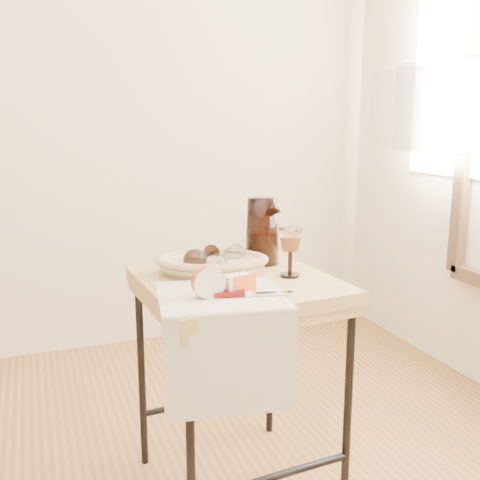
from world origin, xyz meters
name	(u,v)px	position (x,y,z in m)	size (l,w,h in m)	color
wall_back	(21,74)	(0.00, 1.80, 1.35)	(3.60, 0.00, 2.70)	beige
side_table	(238,386)	(0.55, 0.48, 0.34)	(0.54, 0.54, 0.69)	olive
tea_towel	(221,295)	(0.45, 0.34, 0.69)	(0.33, 0.30, 0.01)	white
bread_basket	(212,265)	(0.50, 0.56, 0.71)	(0.30, 0.21, 0.05)	tan
goblet_lying_a	(202,258)	(0.47, 0.58, 0.73)	(0.12, 0.07, 0.07)	#392217
goblet_lying_b	(228,258)	(0.54, 0.55, 0.73)	(0.11, 0.07, 0.07)	white
pitcher	(262,231)	(0.69, 0.62, 0.79)	(0.15, 0.23, 0.26)	black
wine_goblet	(290,252)	(0.71, 0.45, 0.76)	(0.07, 0.07, 0.15)	white
apple_half	(207,281)	(0.41, 0.33, 0.73)	(0.09, 0.05, 0.08)	#D90000
apple_wedge	(237,284)	(0.50, 0.33, 0.72)	(0.07, 0.04, 0.05)	silver
table_knife	(250,293)	(0.52, 0.29, 0.70)	(0.21, 0.02, 0.02)	silver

